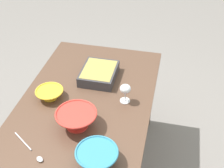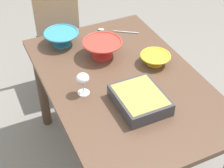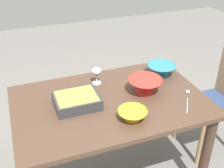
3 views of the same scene
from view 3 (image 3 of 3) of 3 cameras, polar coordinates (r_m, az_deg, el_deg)
dining_table at (r=2.07m, az=-0.37°, el=-6.07°), size 1.34×0.88×0.76m
chair at (r=2.65m, az=20.59°, el=-2.87°), size 0.42×0.40×0.90m
wine_glass at (r=2.15m, az=-3.15°, el=2.38°), size 0.07×0.07×0.14m
casserole_dish at (r=1.94m, az=-7.07°, el=-3.20°), size 0.30×0.25×0.08m
mixing_bowl at (r=2.07m, az=6.58°, el=-0.17°), size 0.25×0.25×0.11m
small_bowl at (r=2.32m, az=9.79°, el=2.94°), size 0.23×0.23×0.09m
serving_bowl at (r=1.81m, az=4.10°, el=-5.95°), size 0.19×0.19×0.07m
serving_spoon at (r=2.09m, az=14.85°, el=-2.47°), size 0.18×0.25×0.01m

